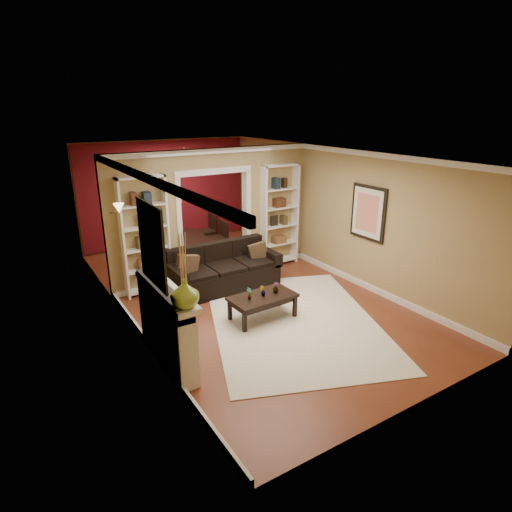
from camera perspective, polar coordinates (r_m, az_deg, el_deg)
floor at (r=8.47m, az=-1.71°, el=-4.99°), size 8.00×8.00×0.00m
ceiling at (r=7.75m, az=-1.91°, el=13.51°), size 8.00×8.00×0.00m
wall_back at (r=11.55m, az=-11.93°, el=8.28°), size 8.00×0.00×8.00m
wall_front at (r=5.16m, az=21.28°, el=-6.54°), size 8.00×0.00×8.00m
wall_left at (r=7.20m, az=-17.49°, el=1.15°), size 0.00×8.00×8.00m
wall_right at (r=9.30m, az=10.33°, el=5.75°), size 0.00×8.00×8.00m
partition_wall at (r=9.03m, az=-5.66°, el=5.56°), size 4.50×0.15×2.70m
red_back_panel at (r=11.53m, az=-11.87°, el=8.11°), size 4.44×0.04×2.64m
dining_window at (r=11.45m, az=-11.88°, el=9.20°), size 0.78×0.03×0.98m
area_rug at (r=7.45m, az=5.06°, el=-8.59°), size 3.89×4.51×0.01m
sofa at (r=8.58m, az=-4.27°, el=-1.52°), size 2.24×0.97×0.87m
pillow_left at (r=8.18m, az=-9.16°, el=-1.26°), size 0.44×0.16×0.43m
pillow_right at (r=8.88m, az=0.29°, el=0.45°), size 0.38×0.19×0.37m
coffee_table at (r=7.41m, az=0.89°, el=-6.84°), size 1.16×0.67×0.43m
plant_left at (r=7.15m, az=-0.90°, el=-5.02°), size 0.13×0.11×0.21m
plant_center at (r=7.29m, az=0.90°, el=-4.69°), size 0.13×0.12×0.18m
plant_right at (r=7.42m, az=2.63°, el=-4.20°), size 0.11×0.11×0.19m
bookshelf_left at (r=8.38m, az=-14.61°, el=2.51°), size 0.90×0.30×2.30m
bookshelf_right at (r=9.70m, az=3.09°, el=5.38°), size 0.90×0.30×2.30m
fireplace at (r=6.20m, az=-11.64°, el=-9.07°), size 0.32×1.70×1.16m
vase at (r=5.27m, az=-9.48°, el=-4.93°), size 0.39×0.39×0.37m
mirror at (r=5.69m, az=-13.78°, el=1.51°), size 0.03×0.95×1.10m
wall_sconce at (r=7.61m, az=-18.22°, el=5.80°), size 0.18×0.18×0.22m
framed_art at (r=8.53m, az=14.68°, el=5.59°), size 0.04×0.85×1.05m
dining_table at (r=10.53m, az=-8.87°, el=1.25°), size 1.46×0.82×0.51m
dining_chair_nw at (r=10.04m, az=-11.09°, el=0.91°), size 0.48×0.48×0.75m
dining_chair_ne at (r=10.43m, az=-5.49°, el=2.28°), size 0.45×0.45×0.88m
dining_chair_sw at (r=10.57m, az=-12.28°, el=1.79°), size 0.43×0.43×0.75m
dining_chair_se at (r=10.94m, az=-6.91°, el=3.19°), size 0.60×0.60×0.94m
chandelier at (r=10.25m, az=-9.60°, el=10.85°), size 0.50×0.50×0.30m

